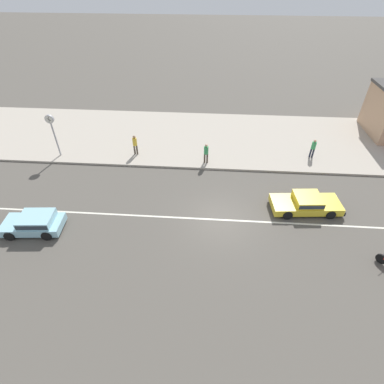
# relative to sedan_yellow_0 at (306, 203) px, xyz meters

# --- Properties ---
(ground_plane) EXTENTS (160.00, 160.00, 0.00)m
(ground_plane) POSITION_rel_sedan_yellow_0_xyz_m (-5.42, -1.39, -0.53)
(ground_plane) COLOR #544F47
(lane_centre_stripe) EXTENTS (50.40, 0.14, 0.01)m
(lane_centre_stripe) POSITION_rel_sedan_yellow_0_xyz_m (-5.42, -1.39, -0.53)
(lane_centre_stripe) COLOR silver
(lane_centre_stripe) RESTS_ON ground
(kerb_strip) EXTENTS (68.00, 10.00, 0.15)m
(kerb_strip) POSITION_rel_sedan_yellow_0_xyz_m (-5.42, 9.09, -0.46)
(kerb_strip) COLOR #ADA393
(kerb_strip) RESTS_ON ground
(sedan_yellow_0) EXTENTS (4.57, 2.18, 1.06)m
(sedan_yellow_0) POSITION_rel_sedan_yellow_0_xyz_m (0.00, 0.00, 0.00)
(sedan_yellow_0) COLOR yellow
(sedan_yellow_0) RESTS_ON ground
(hatchback_pale_blue_2) EXTENTS (3.67, 2.01, 1.10)m
(hatchback_pale_blue_2) POSITION_rel_sedan_yellow_0_xyz_m (-16.44, -3.04, 0.05)
(hatchback_pale_blue_2) COLOR #93C6D6
(hatchback_pale_blue_2) RESTS_ON ground
(street_clock) EXTENTS (0.66, 0.22, 3.47)m
(street_clock) POSITION_rel_sedan_yellow_0_xyz_m (-18.42, 5.12, 2.21)
(street_clock) COLOR #9E9EA3
(street_clock) RESTS_ON kerb_strip
(pedestrian_near_clock) EXTENTS (0.34, 0.34, 1.56)m
(pedestrian_near_clock) POSITION_rel_sedan_yellow_0_xyz_m (1.80, 6.28, 0.52)
(pedestrian_near_clock) COLOR #232838
(pedestrian_near_clock) RESTS_ON kerb_strip
(pedestrian_mid_kerb) EXTENTS (0.34, 0.34, 1.68)m
(pedestrian_mid_kerb) POSITION_rel_sedan_yellow_0_xyz_m (-12.31, 5.70, 0.59)
(pedestrian_mid_kerb) COLOR #4C4238
(pedestrian_mid_kerb) RESTS_ON kerb_strip
(pedestrian_by_shop) EXTENTS (0.34, 0.34, 1.63)m
(pedestrian_by_shop) POSITION_rel_sedan_yellow_0_xyz_m (-6.60, 4.86, 0.56)
(pedestrian_by_shop) COLOR #4C4238
(pedestrian_by_shop) RESTS_ON kerb_strip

